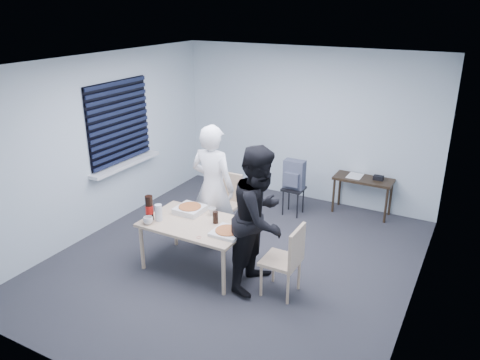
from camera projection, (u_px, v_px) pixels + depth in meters
The scene contains 19 objects.
room at pixel (121, 129), 7.11m from camera, with size 5.00×5.00×5.00m.
dining_table at pixel (196, 227), 5.93m from camera, with size 1.34×0.85×0.65m.
chair_far at pixel (227, 199), 6.97m from camera, with size 0.42×0.42×0.89m.
chair_right at pixel (288, 256), 5.40m from camera, with size 0.42×0.42×0.89m.
person_white at pixel (213, 187), 6.39m from camera, with size 0.65×0.42×1.77m, color white.
person_black at pixel (260, 218), 5.50m from camera, with size 0.86×0.47×1.77m, color black.
side_table at pixel (363, 183), 7.51m from camera, with size 0.92×0.41×0.62m.
stool at pixel (293, 194), 7.56m from camera, with size 0.33×0.33×0.46m.
backpack at pixel (294, 175), 7.43m from camera, with size 0.33×0.24×0.46m.
pizza_box_a at pixel (190, 209), 6.19m from camera, with size 0.35×0.35×0.09m.
pizza_box_b at pixel (228, 232), 5.62m from camera, with size 0.35×0.35×0.05m.
mug_a at pixel (148, 220), 5.86m from camera, with size 0.12×0.12×0.10m, color silver.
mug_b at pixel (212, 211), 6.11m from camera, with size 0.10×0.10×0.09m, color silver.
cola_glass at pixel (215, 217), 5.87m from camera, with size 0.07×0.07×0.16m, color black.
soda_bottle at pixel (149, 208), 5.94m from camera, with size 0.10×0.10×0.33m.
plastic_cups at pixel (159, 213), 5.93m from camera, with size 0.09×0.09×0.22m, color silver.
rubber_band at pixel (199, 237), 5.54m from camera, with size 0.05×0.05×0.00m, color red.
papers at pixel (355, 176), 7.57m from camera, with size 0.23×0.31×0.01m, color white.
black_box at pixel (378, 178), 7.40m from camera, with size 0.15×0.11×0.07m, color black.
Camera 1 is at (2.69, -4.81, 3.28)m, focal length 35.00 mm.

